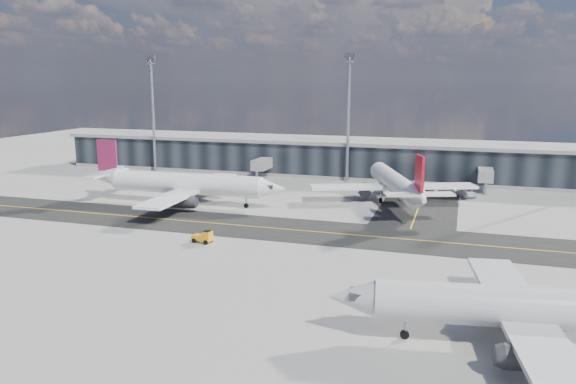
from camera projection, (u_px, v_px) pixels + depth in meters
name	position (u px, v px, depth m)	size (l,w,h in m)	color
ground	(283.00, 236.00, 84.68)	(300.00, 300.00, 0.00)	gray
taxiway_lanes	(325.00, 221.00, 93.56)	(180.00, 63.00, 0.03)	black
terminal_concourse	(353.00, 160.00, 135.20)	(152.00, 19.80, 8.80)	black
floodlight_masts	(348.00, 114.00, 126.43)	(102.50, 0.70, 28.90)	gray
airliner_af	(184.00, 184.00, 105.72)	(39.62, 33.72, 11.76)	white
airliner_redtail	(395.00, 184.00, 107.01)	(31.67, 36.64, 11.22)	white
airliner_near	(543.00, 309.00, 48.97)	(37.28, 31.91, 11.05)	#B8BBBD
baggage_tug	(204.00, 237.00, 81.12)	(3.14, 1.90, 1.86)	orange
service_van	(466.00, 192.00, 113.10)	(2.77, 6.02, 1.67)	white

